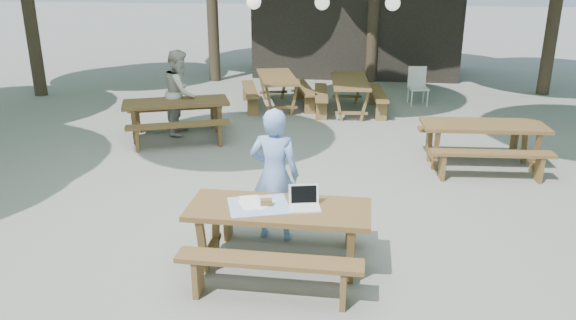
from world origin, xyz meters
The scene contains 13 objects.
ground centered at (0.00, 0.00, 0.00)m, with size 80.00×80.00×0.00m, color slate.
pavilion centered at (0.50, 10.50, 1.40)m, with size 6.00×3.00×2.80m, color black.
main_picnic_table centered at (0.01, -1.80, 0.39)m, with size 2.00×1.58×0.75m.
picnic_table_nw centered at (-2.73, 2.82, 0.39)m, with size 2.34×2.16×0.75m.
picnic_table_ne centered at (2.85, 1.99, 0.39)m, with size 2.05×1.71×0.75m.
picnic_table_far_w centered at (-1.19, 5.61, 0.39)m, with size 2.05×2.26×0.75m.
picnic_table_far_e centered at (0.52, 5.37, 0.39)m, with size 1.76×2.07×0.75m.
woman centered at (-0.16, -1.05, 0.83)m, with size 0.61×0.40×1.67m, color #7FA3E8.
second_person centered at (-2.75, 3.19, 0.84)m, with size 0.82×0.64×1.68m, color beige.
plastic_chair centered at (2.14, 6.33, 0.26)m, with size 0.51×0.51×0.90m.
laptop centered at (0.29, -1.75, 0.81)m, with size 0.38×0.33×0.24m.
tabletop_clutter centered at (-0.20, -1.79, 0.76)m, with size 0.79×0.73×0.08m.
paper_lanterns centered at (-0.19, 6.00, 2.40)m, with size 9.00×0.34×0.38m.
Camera 1 is at (0.90, -7.32, 3.27)m, focal length 35.00 mm.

